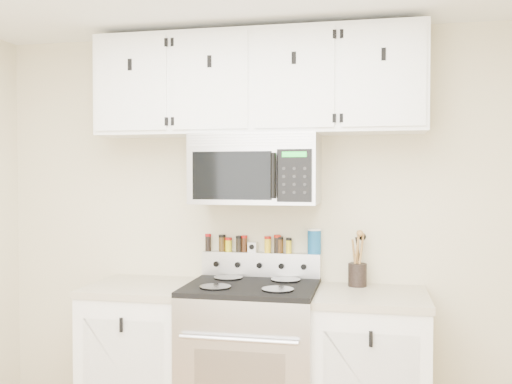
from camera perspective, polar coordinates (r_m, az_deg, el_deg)
back_wall at (r=3.66m, az=0.60°, el=-3.66°), size 3.50×0.01×2.50m
range at (r=3.52m, az=-0.43°, el=-16.63°), size 0.76×0.65×1.10m
base_cabinet_left at (r=3.74m, az=-11.17°, el=-15.94°), size 0.64×0.62×0.92m
base_cabinet_right at (r=3.48m, az=11.39°, el=-17.32°), size 0.64×0.62×0.92m
microwave at (r=3.46m, az=0.01°, el=2.31°), size 0.76×0.44×0.42m
upper_cabinets at (r=3.53m, az=0.09°, el=10.78°), size 2.00×0.35×0.62m
utensil_crock at (r=3.53m, az=10.11°, el=-7.96°), size 0.11×0.11×0.32m
kitchen_timer at (r=3.65m, az=-0.36°, el=-5.54°), size 0.06×0.05×0.06m
salt_canister at (r=3.59m, az=5.85°, el=-4.92°), size 0.09×0.09×0.16m
spice_jar_0 at (r=3.72m, az=-4.81°, el=-5.04°), size 0.04×0.04×0.11m
spice_jar_1 at (r=3.70m, az=-3.41°, el=-5.11°), size 0.04×0.04×0.11m
spice_jar_2 at (r=3.69m, az=-2.77°, el=-5.26°), size 0.04×0.04×0.09m
spice_jar_3 at (r=3.67m, az=-1.72°, el=-5.19°), size 0.04×0.04×0.10m
spice_jar_4 at (r=3.66m, az=-1.18°, el=-5.18°), size 0.04×0.04×0.11m
spice_jar_5 at (r=3.63m, az=1.17°, el=-5.26°), size 0.04×0.04×0.10m
spice_jar_6 at (r=3.62m, az=2.15°, el=-5.20°), size 0.04×0.04×0.11m
spice_jar_7 at (r=3.62m, az=2.40°, el=-5.29°), size 0.04×0.04×0.10m
spice_jar_8 at (r=3.61m, az=3.30°, el=-5.36°), size 0.04×0.04×0.10m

